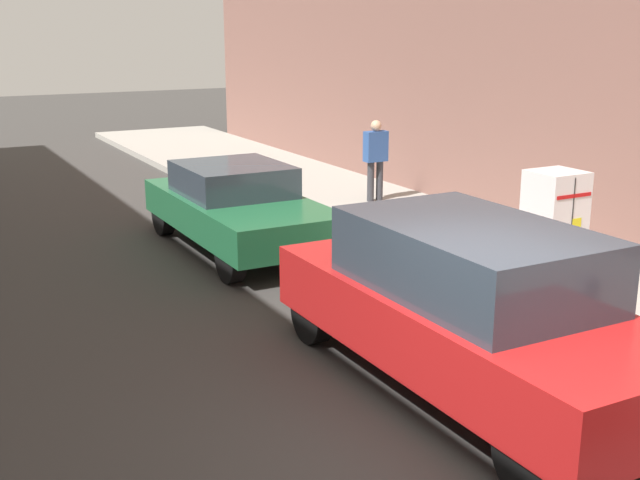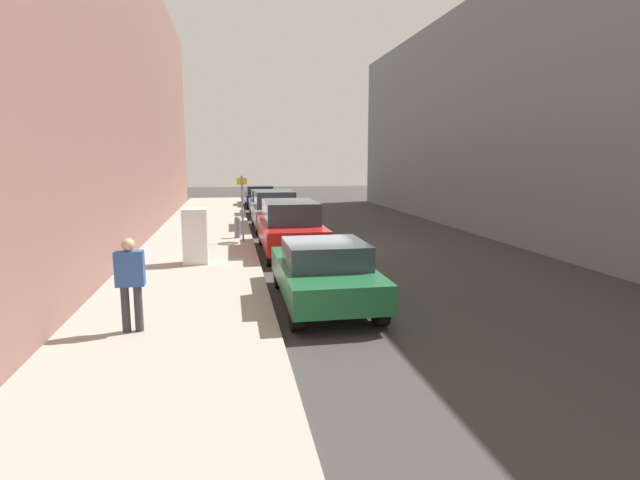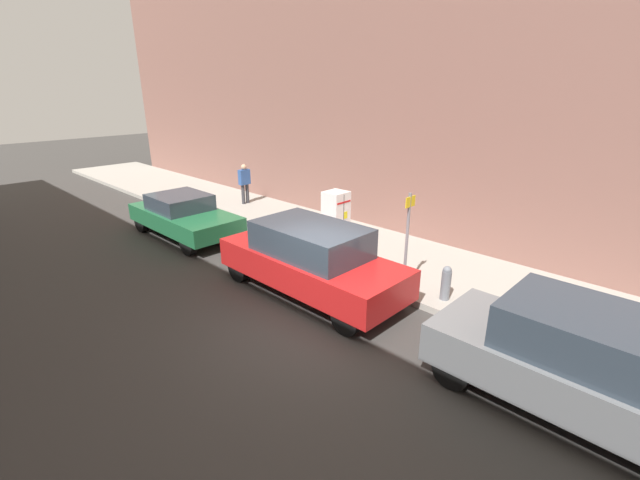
% 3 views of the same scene
% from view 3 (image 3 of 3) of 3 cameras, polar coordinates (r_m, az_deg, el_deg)
% --- Properties ---
extents(ground_plane, '(80.00, 80.00, 0.00)m').
position_cam_3_polar(ground_plane, '(9.38, -0.62, -10.81)').
color(ground_plane, '#383533').
extents(sidewalk_slab, '(3.82, 44.00, 0.16)m').
position_cam_3_polar(sidewalk_slab, '(12.16, 12.57, -3.39)').
color(sidewalk_slab, '#9E998E').
rests_on(sidewalk_slab, ground).
extents(building_facade_near, '(2.30, 39.60, 10.93)m').
position_cam_3_polar(building_facade_near, '(13.95, 21.54, 21.42)').
color(building_facade_near, '#7F564C').
rests_on(building_facade_near, ground).
extents(discarded_refrigerator, '(0.68, 0.66, 1.56)m').
position_cam_3_polar(discarded_refrigerator, '(13.40, 2.11, 3.21)').
color(discarded_refrigerator, white).
rests_on(discarded_refrigerator, sidewalk_slab).
extents(manhole_cover, '(0.70, 0.70, 0.02)m').
position_cam_3_polar(manhole_cover, '(11.19, 11.26, -4.90)').
color(manhole_cover, '#47443F').
rests_on(manhole_cover, sidewalk_slab).
extents(street_sign_post, '(0.36, 0.07, 2.36)m').
position_cam_3_polar(street_sign_post, '(10.13, 11.55, 0.47)').
color(street_sign_post, slate).
rests_on(street_sign_post, sidewalk_slab).
extents(fire_hydrant, '(0.22, 0.22, 0.82)m').
position_cam_3_polar(fire_hydrant, '(10.17, 16.45, -5.44)').
color(fire_hydrant, slate).
rests_on(fire_hydrant, sidewalk_slab).
extents(pedestrian_walking_far, '(0.47, 0.22, 1.63)m').
position_cam_3_polar(pedestrian_walking_far, '(17.94, -10.03, 7.74)').
color(pedestrian_walking_far, '#333338').
rests_on(pedestrian_walking_far, sidewalk_slab).
extents(parked_sedan_green, '(1.86, 4.35, 1.41)m').
position_cam_3_polar(parked_sedan_green, '(14.92, -17.72, 3.18)').
color(parked_sedan_green, '#1E6038').
rests_on(parked_sedan_green, ground).
extents(parked_suv_red, '(1.88, 4.86, 1.74)m').
position_cam_3_polar(parked_suv_red, '(10.22, -1.22, -2.50)').
color(parked_suv_red, red).
rests_on(parked_suv_red, ground).
extents(parked_suv_gray, '(1.88, 4.59, 1.72)m').
position_cam_3_polar(parked_suv_gray, '(7.75, 32.23, -13.89)').
color(parked_suv_gray, slate).
rests_on(parked_suv_gray, ground).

